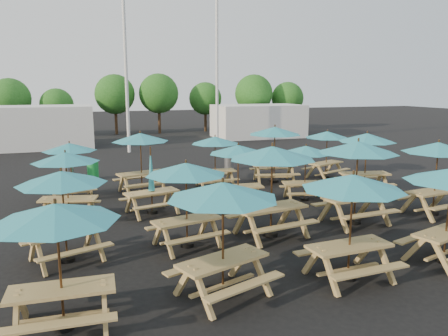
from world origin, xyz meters
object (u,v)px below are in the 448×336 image
object	(u,v)px
picnic_unit_4	(223,197)
picnic_unit_19	(327,137)
picnic_unit_14	(306,153)
waste_bin_0	(68,173)
waste_bin_2	(229,162)
picnic_unit_17	(438,151)
picnic_unit_11	(215,143)
waste_bin_4	(274,160)
waste_bin_1	(93,170)
waste_bin_3	(262,160)
picnic_unit_8	(353,188)
picnic_unit_3	(70,150)
picnic_unit_5	(186,173)
picnic_unit_9	(272,158)
picnic_unit_10	(238,153)
picnic_unit_6	(152,186)
picnic_unit_1	(62,183)
picnic_unit_2	(66,161)
picnic_unit_15	(275,134)
picnic_unit_13	(358,152)
picnic_unit_0	(56,220)
picnic_unit_7	(140,141)
picnic_unit_18	(367,141)

from	to	relation	value
picnic_unit_4	picnic_unit_19	xyz separation A→B (m)	(8.11, 9.20, -0.18)
picnic_unit_14	waste_bin_0	size ratio (longest dim) A/B	2.86
waste_bin_2	picnic_unit_17	bearing A→B (deg)	-68.65
waste_bin_0	waste_bin_2	world-z (taller)	same
picnic_unit_11	waste_bin_4	bearing A→B (deg)	38.86
waste_bin_1	waste_bin_3	distance (m)	8.31
picnic_unit_8	waste_bin_1	size ratio (longest dim) A/B	2.95
picnic_unit_3	waste_bin_4	world-z (taller)	picnic_unit_3
picnic_unit_5	picnic_unit_9	size ratio (longest dim) A/B	0.91
picnic_unit_8	picnic_unit_10	distance (m)	6.22
picnic_unit_4	picnic_unit_14	world-z (taller)	picnic_unit_4
waste_bin_2	waste_bin_3	xyz separation A→B (m)	(1.78, 0.00, 0.00)
picnic_unit_6	picnic_unit_8	distance (m)	7.18
picnic_unit_1	waste_bin_3	size ratio (longest dim) A/B	3.31
picnic_unit_9	picnic_unit_14	distance (m)	4.24
picnic_unit_14	waste_bin_2	distance (m)	6.59
picnic_unit_17	picnic_unit_19	xyz separation A→B (m)	(-0.18, 6.15, -0.22)
picnic_unit_2	picnic_unit_8	size ratio (longest dim) A/B	1.04
picnic_unit_10	waste_bin_4	world-z (taller)	picnic_unit_10
picnic_unit_9	picnic_unit_15	world-z (taller)	picnic_unit_9
picnic_unit_1	picnic_unit_13	xyz separation A→B (m)	(8.26, 0.23, 0.28)
picnic_unit_4	picnic_unit_19	distance (m)	12.27
picnic_unit_8	picnic_unit_14	world-z (taller)	picnic_unit_8
picnic_unit_1	waste_bin_3	xyz separation A→B (m)	(9.36, 9.59, -1.54)
picnic_unit_4	picnic_unit_6	size ratio (longest dim) A/B	1.26
picnic_unit_5	waste_bin_2	world-z (taller)	picnic_unit_5
picnic_unit_0	picnic_unit_7	xyz separation A→B (m)	(2.78, 9.44, 0.08)
picnic_unit_6	picnic_unit_10	xyz separation A→B (m)	(2.97, -0.13, 0.98)
waste_bin_3	picnic_unit_8	bearing A→B (deg)	-105.81
picnic_unit_17	waste_bin_3	bearing A→B (deg)	94.90
picnic_unit_6	waste_bin_1	size ratio (longest dim) A/B	2.79
picnic_unit_4	picnic_unit_7	world-z (taller)	picnic_unit_7
picnic_unit_10	waste_bin_4	distance (m)	7.84
picnic_unit_17	waste_bin_0	world-z (taller)	picnic_unit_17
picnic_unit_10	picnic_unit_17	size ratio (longest dim) A/B	0.89
picnic_unit_9	picnic_unit_1	bearing A→B (deg)	171.05
picnic_unit_19	picnic_unit_3	bearing A→B (deg)	160.67
picnic_unit_15	picnic_unit_2	bearing A→B (deg)	-147.90
picnic_unit_19	waste_bin_3	world-z (taller)	picnic_unit_19
picnic_unit_0	picnic_unit_13	xyz separation A→B (m)	(8.29, 3.33, 0.25)
picnic_unit_18	waste_bin_4	world-z (taller)	picnic_unit_18
picnic_unit_14	picnic_unit_19	size ratio (longest dim) A/B	0.89
picnic_unit_8	waste_bin_1	xyz separation A→B (m)	(-4.74, 12.55, -1.64)
picnic_unit_3	waste_bin_3	distance (m)	9.89
waste_bin_4	picnic_unit_14	bearing A→B (deg)	-105.85
picnic_unit_6	picnic_unit_18	world-z (taller)	picnic_unit_18
picnic_unit_4	picnic_unit_17	distance (m)	8.83
picnic_unit_1	picnic_unit_9	distance (m)	5.38
picnic_unit_10	picnic_unit_15	bearing A→B (deg)	52.13
picnic_unit_3	picnic_unit_19	bearing A→B (deg)	-3.76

